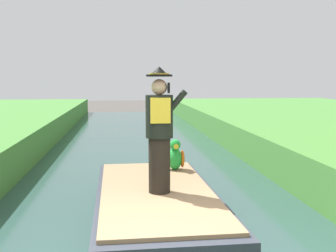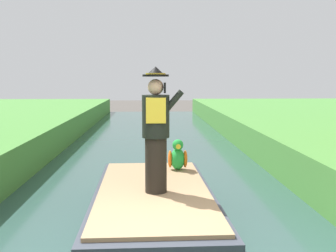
{
  "view_description": "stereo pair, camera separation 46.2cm",
  "coord_description": "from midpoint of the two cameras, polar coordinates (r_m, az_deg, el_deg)",
  "views": [
    {
      "loc": [
        -0.49,
        -4.24,
        2.4
      ],
      "look_at": [
        0.24,
        2.48,
        1.61
      ],
      "focal_mm": 44.31,
      "sensor_mm": 36.0,
      "label": 1
    },
    {
      "loc": [
        -0.03,
        -4.27,
        2.4
      ],
      "look_at": [
        0.24,
        2.48,
        1.61
      ],
      "focal_mm": 44.31,
      "sensor_mm": 36.0,
      "label": 2
    }
  ],
  "objects": [
    {
      "name": "person_pirate",
      "position": [
        6.04,
        -3.35,
        -0.61
      ],
      "size": [
        0.61,
        0.42,
        1.85
      ],
      "rotation": [
        0.0,
        0.0,
        -0.06
      ],
      "color": "black",
      "rests_on": "boat"
    },
    {
      "name": "parrot_plush",
      "position": [
        7.64,
        -0.78,
        -4.23
      ],
      "size": [
        0.36,
        0.35,
        0.57
      ],
      "color": "green",
      "rests_on": "boat"
    },
    {
      "name": "boat",
      "position": [
        6.49,
        -3.72,
        -11.27
      ],
      "size": [
        1.89,
        4.24,
        0.61
      ],
      "color": "#333842",
      "rests_on": "canal_water"
    }
  ]
}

